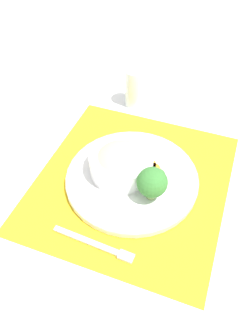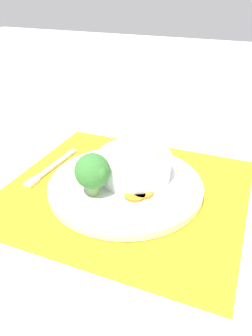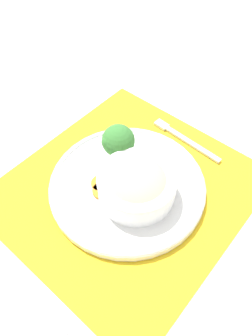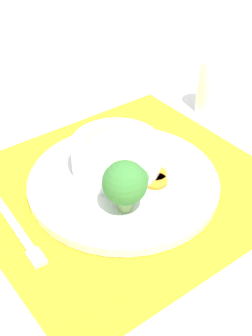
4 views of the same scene
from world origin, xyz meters
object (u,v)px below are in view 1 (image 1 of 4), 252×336
water_glass (135,89)px  fork (101,246)px  broccoli_floret (152,182)px  bowl (121,161)px

water_glass → fork: bearing=11.1°
water_glass → broccoli_floret: bearing=24.8°
bowl → broccoli_floret: size_ratio=1.79×
broccoli_floret → fork: 0.17m
broccoli_floret → water_glass: 0.37m
broccoli_floret → fork: broccoli_floret is taller
water_glass → fork: (0.49, 0.10, -0.04)m
bowl → fork: bowl is taller
water_glass → fork: size_ratio=0.64×
broccoli_floret → fork: (0.15, -0.06, -0.06)m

